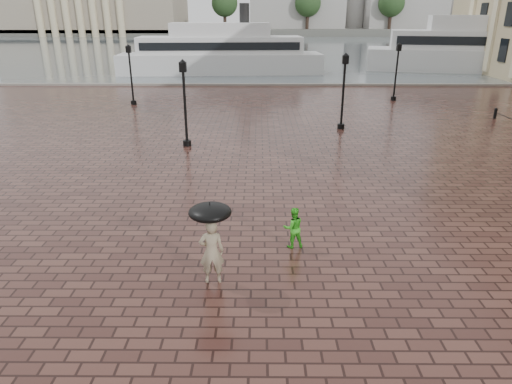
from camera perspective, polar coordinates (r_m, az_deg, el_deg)
ground at (r=15.61m, az=8.09°, el=-4.23°), size 300.00×300.00×0.00m
harbour_water at (r=106.17m, az=1.60°, el=17.84°), size 240.00×240.00×0.00m
quay_edge at (r=46.47m, az=3.06°, el=13.14°), size 80.00×0.60×0.30m
far_shore at (r=174.04m, az=1.15°, el=19.59°), size 300.00×60.00×2.00m
distant_skyline at (r=171.48m, az=18.76°, el=21.35°), size 102.50×22.00×33.00m
far_trees at (r=151.98m, az=1.29°, el=22.49°), size 188.00×8.00×13.50m
street_lamps at (r=31.75m, az=1.51°, el=13.52°), size 21.44×14.44×4.40m
adult_pedestrian at (r=12.07m, az=-5.57°, el=-7.45°), size 0.69×0.49×1.80m
child_pedestrian at (r=13.92m, az=4.68°, el=-4.46°), size 0.72×0.61×1.29m
ferry_near at (r=56.30m, az=-4.43°, el=16.95°), size 24.00×7.28×7.76m
ferry_far at (r=64.13m, az=26.51°, el=15.73°), size 27.84×12.44×8.88m
umbrella at (r=11.57m, az=-5.77°, el=-2.52°), size 1.10×1.10×1.17m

